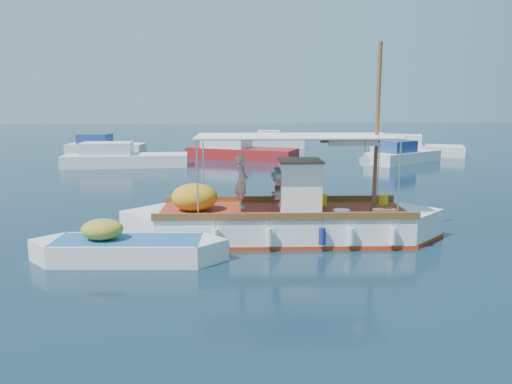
{
  "coord_description": "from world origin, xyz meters",
  "views": [
    {
      "loc": [
        -2.14,
        -15.44,
        4.32
      ],
      "look_at": [
        -1.21,
        0.0,
        1.47
      ],
      "focal_mm": 35.0,
      "sensor_mm": 36.0,
      "label": 1
    }
  ],
  "objects": [
    {
      "name": "bg_boat_far_w",
      "position": [
        -12.24,
        26.35,
        0.49
      ],
      "size": [
        6.34,
        2.96,
        1.8
      ],
      "rotation": [
        0.0,
        0.0,
        -0.11
      ],
      "color": "silver",
      "rests_on": "ground"
    },
    {
      "name": "bg_boat_nw",
      "position": [
        -9.03,
        17.83,
        0.49
      ],
      "size": [
        8.16,
        2.92,
        1.8
      ],
      "rotation": [
        0.0,
        0.0,
        0.07
      ],
      "color": "silver",
      "rests_on": "ground"
    },
    {
      "name": "bg_boat_n",
      "position": [
        -1.21,
        22.02,
        0.49
      ],
      "size": [
        8.6,
        5.91,
        1.8
      ],
      "rotation": [
        0.0,
        0.0,
        -0.42
      ],
      "color": "maroon",
      "rests_on": "ground"
    },
    {
      "name": "ground",
      "position": [
        0.0,
        0.0,
        0.0
      ],
      "size": [
        160.0,
        160.0,
        0.0
      ],
      "primitive_type": "plane",
      "color": "black",
      "rests_on": "ground"
    },
    {
      "name": "bg_boat_far_n",
      "position": [
        2.32,
        30.06,
        0.49
      ],
      "size": [
        5.15,
        2.47,
        1.8
      ],
      "rotation": [
        0.0,
        0.0,
        -0.1
      ],
      "color": "silver",
      "rests_on": "ground"
    },
    {
      "name": "bg_boat_ne",
      "position": [
        10.1,
        18.58,
        0.49
      ],
      "size": [
        6.09,
        5.15,
        1.8
      ],
      "rotation": [
        0.0,
        0.0,
        0.61
      ],
      "color": "silver",
      "rests_on": "ground"
    },
    {
      "name": "fishing_caique",
      "position": [
        -0.44,
        -0.21,
        0.55
      ],
      "size": [
        10.24,
        3.11,
        6.25
      ],
      "rotation": [
        0.0,
        0.0,
        -0.03
      ],
      "color": "white",
      "rests_on": "ground"
    },
    {
      "name": "dinghy",
      "position": [
        -4.89,
        -2.18,
        0.28
      ],
      "size": [
        5.47,
        1.77,
        1.34
      ],
      "rotation": [
        0.0,
        0.0,
        -0.06
      ],
      "color": "white",
      "rests_on": "ground"
    },
    {
      "name": "bg_boat_e",
      "position": [
        12.85,
        23.64,
        0.49
      ],
      "size": [
        7.52,
        4.87,
        1.8
      ],
      "rotation": [
        0.0,
        0.0,
        -0.35
      ],
      "color": "silver",
      "rests_on": "ground"
    }
  ]
}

